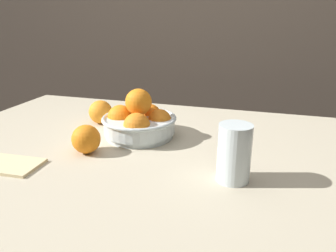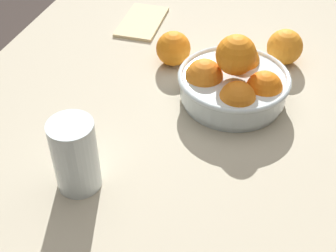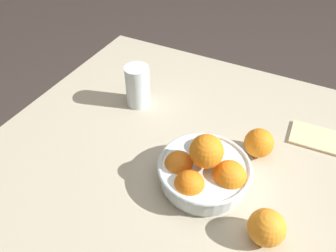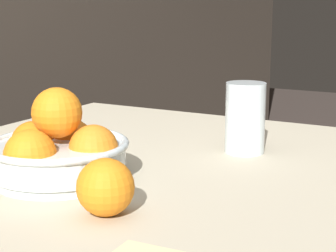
{
  "view_description": "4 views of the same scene",
  "coord_description": "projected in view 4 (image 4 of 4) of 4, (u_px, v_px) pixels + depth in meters",
  "views": [
    {
      "loc": [
        0.37,
        -0.82,
        1.11
      ],
      "look_at": [
        0.12,
        0.01,
        0.81
      ],
      "focal_mm": 35.0,
      "sensor_mm": 36.0,
      "label": 1
    },
    {
      "loc": [
        0.8,
        0.21,
        1.37
      ],
      "look_at": [
        0.17,
        0.01,
        0.78
      ],
      "focal_mm": 50.0,
      "sensor_mm": 36.0,
      "label": 2
    },
    {
      "loc": [
        -0.16,
        0.61,
        1.42
      ],
      "look_at": [
        0.15,
        0.01,
        0.8
      ],
      "focal_mm": 35.0,
      "sensor_mm": 36.0,
      "label": 3
    },
    {
      "loc": [
        -0.71,
        -0.5,
        1.03
      ],
      "look_at": [
        0.13,
        -0.04,
        0.82
      ],
      "focal_mm": 60.0,
      "sensor_mm": 36.0,
      "label": 4
    }
  ],
  "objects": [
    {
      "name": "fruit_bowl",
      "position": [
        57.0,
        151.0,
        0.93
      ],
      "size": [
        0.24,
        0.24,
        0.16
      ],
      "color": "silver",
      "rests_on": "dining_table"
    },
    {
      "name": "orange_loose_near_bowl",
      "position": [
        105.0,
        187.0,
        0.78
      ],
      "size": [
        0.08,
        0.08,
        0.08
      ],
      "primitive_type": "sphere",
      "color": "orange",
      "rests_on": "dining_table"
    },
    {
      "name": "dining_table",
      "position": [
        108.0,
        231.0,
        0.92
      ],
      "size": [
        1.28,
        0.99,
        0.74
      ],
      "color": "#B7AD93",
      "rests_on": "ground_plane"
    },
    {
      "name": "juice_glass",
      "position": [
        245.0,
        122.0,
        1.11
      ],
      "size": [
        0.08,
        0.08,
        0.14
      ],
      "color": "#F4A314",
      "rests_on": "dining_table"
    }
  ]
}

